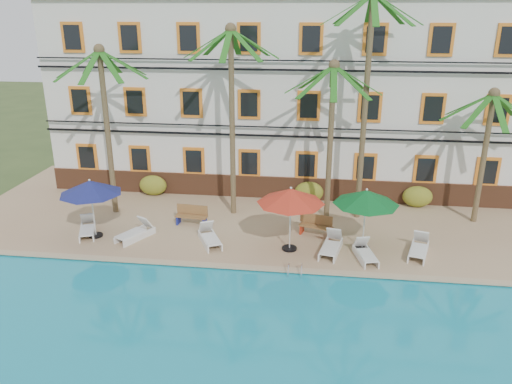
# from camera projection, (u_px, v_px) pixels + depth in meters

# --- Properties ---
(ground) EXTENTS (100.00, 100.00, 0.00)m
(ground) POSITION_uv_depth(u_px,v_px,m) (263.00, 264.00, 20.38)
(ground) COLOR #384C23
(ground) RESTS_ON ground
(pool_deck) EXTENTS (30.00, 12.00, 0.25)m
(pool_deck) POSITION_uv_depth(u_px,v_px,m) (274.00, 214.00, 24.99)
(pool_deck) COLOR tan
(pool_deck) RESTS_ON ground
(swimming_pool) EXTENTS (26.00, 12.00, 0.20)m
(swimming_pool) POSITION_uv_depth(u_px,v_px,m) (234.00, 380.00, 13.83)
(swimming_pool) COLOR teal
(swimming_pool) RESTS_ON ground
(pool_coping) EXTENTS (30.00, 0.35, 0.06)m
(pool_coping) POSITION_uv_depth(u_px,v_px,m) (260.00, 268.00, 19.45)
(pool_coping) COLOR tan
(pool_coping) RESTS_ON pool_deck
(hotel_building) EXTENTS (25.40, 6.44, 10.22)m
(hotel_building) POSITION_uv_depth(u_px,v_px,m) (283.00, 93.00, 27.83)
(hotel_building) COLOR silver
(hotel_building) RESTS_ON pool_deck
(palm_a) EXTENTS (4.32, 4.32, 8.09)m
(palm_a) POSITION_uv_depth(u_px,v_px,m) (105.00, 108.00, 23.21)
(palm_a) COLOR brown
(palm_a) RESTS_ON pool_deck
(palm_b) EXTENTS (4.32, 4.32, 8.99)m
(palm_b) POSITION_uv_depth(u_px,v_px,m) (232.00, 98.00, 22.89)
(palm_b) COLOR brown
(palm_b) RESTS_ON pool_deck
(palm_c) EXTENTS (4.32, 4.32, 7.48)m
(palm_c) POSITION_uv_depth(u_px,v_px,m) (331.00, 119.00, 22.72)
(palm_c) COLOR brown
(palm_c) RESTS_ON pool_deck
(palm_d) EXTENTS (4.32, 4.32, 10.41)m
(palm_d) POSITION_uv_depth(u_px,v_px,m) (367.00, 82.00, 22.13)
(palm_d) COLOR brown
(palm_d) RESTS_ON pool_deck
(palm_e) EXTENTS (4.32, 4.32, 6.33)m
(palm_e) POSITION_uv_depth(u_px,v_px,m) (487.00, 136.00, 22.43)
(palm_e) COLOR brown
(palm_e) RESTS_ON pool_deck
(shrub_left) EXTENTS (1.50, 0.90, 1.10)m
(shrub_left) POSITION_uv_depth(u_px,v_px,m) (153.00, 185.00, 27.05)
(shrub_left) COLOR #34621C
(shrub_left) RESTS_ON pool_deck
(shrub_mid) EXTENTS (1.50, 0.90, 1.10)m
(shrub_mid) POSITION_uv_depth(u_px,v_px,m) (309.00, 192.00, 26.05)
(shrub_mid) COLOR #34621C
(shrub_mid) RESTS_ON pool_deck
(shrub_right) EXTENTS (1.50, 0.90, 1.10)m
(shrub_right) POSITION_uv_depth(u_px,v_px,m) (417.00, 197.00, 25.41)
(shrub_right) COLOR #34621C
(shrub_right) RESTS_ON pool_deck
(umbrella_blue) EXTENTS (2.70, 2.70, 2.70)m
(umbrella_blue) POSITION_uv_depth(u_px,v_px,m) (90.00, 188.00, 21.47)
(umbrella_blue) COLOR black
(umbrella_blue) RESTS_ON pool_deck
(umbrella_red) EXTENTS (2.81, 2.81, 2.80)m
(umbrella_red) POSITION_uv_depth(u_px,v_px,m) (291.00, 196.00, 20.22)
(umbrella_red) COLOR black
(umbrella_red) RESTS_ON pool_deck
(umbrella_green) EXTENTS (2.72, 2.72, 2.71)m
(umbrella_green) POSITION_uv_depth(u_px,v_px,m) (366.00, 198.00, 20.29)
(umbrella_green) COLOR black
(umbrella_green) RESTS_ON pool_deck
(lounger_a) EXTENTS (1.24, 1.88, 0.84)m
(lounger_a) POSITION_uv_depth(u_px,v_px,m) (87.00, 229.00, 22.38)
(lounger_a) COLOR silver
(lounger_a) RESTS_ON pool_deck
(lounger_b) EXTENTS (1.46, 1.94, 0.87)m
(lounger_b) POSITION_uv_depth(u_px,v_px,m) (136.00, 232.00, 21.98)
(lounger_b) COLOR silver
(lounger_b) RESTS_ON pool_deck
(lounger_c) EXTENTS (1.40, 1.93, 0.86)m
(lounger_c) POSITION_uv_depth(u_px,v_px,m) (210.00, 237.00, 21.51)
(lounger_c) COLOR silver
(lounger_c) RESTS_ON pool_deck
(lounger_d) EXTENTS (1.06, 2.00, 0.90)m
(lounger_d) POSITION_uv_depth(u_px,v_px,m) (331.00, 246.00, 20.70)
(lounger_d) COLOR silver
(lounger_d) RESTS_ON pool_deck
(lounger_e) EXTENTS (0.99, 1.80, 0.81)m
(lounger_e) POSITION_uv_depth(u_px,v_px,m) (365.00, 253.00, 20.15)
(lounger_e) COLOR silver
(lounger_e) RESTS_ON pool_deck
(lounger_f) EXTENTS (1.16, 1.97, 0.88)m
(lounger_f) POSITION_uv_depth(u_px,v_px,m) (419.00, 248.00, 20.50)
(lounger_f) COLOR silver
(lounger_f) RESTS_ON pool_deck
(bench_left) EXTENTS (1.54, 0.62, 0.93)m
(bench_left) POSITION_uv_depth(u_px,v_px,m) (192.00, 215.00, 23.35)
(bench_left) COLOR olive
(bench_left) RESTS_ON pool_deck
(bench_right) EXTENTS (1.57, 0.88, 0.93)m
(bench_right) POSITION_uv_depth(u_px,v_px,m) (317.00, 225.00, 22.26)
(bench_right) COLOR olive
(bench_right) RESTS_ON pool_deck
(pool_ladder) EXTENTS (0.54, 0.74, 0.74)m
(pool_ladder) POSITION_uv_depth(u_px,v_px,m) (295.00, 272.00, 19.20)
(pool_ladder) COLOR silver
(pool_ladder) RESTS_ON ground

